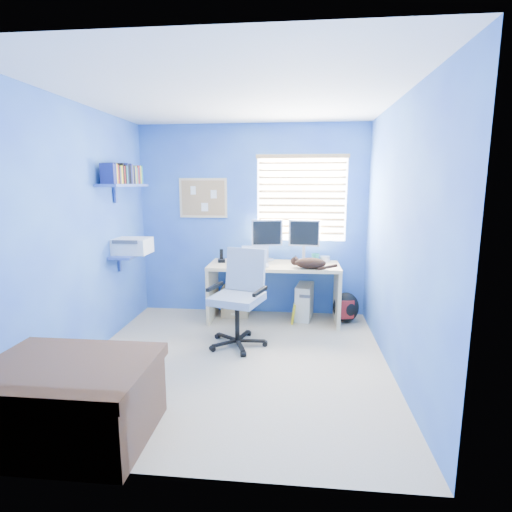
# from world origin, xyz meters

# --- Properties ---
(floor) EXTENTS (3.00, 3.20, 0.00)m
(floor) POSITION_xyz_m (0.00, 0.00, 0.00)
(floor) COLOR #BDAB96
(floor) RESTS_ON ground
(ceiling) EXTENTS (3.00, 3.20, 0.00)m
(ceiling) POSITION_xyz_m (0.00, 0.00, 2.50)
(ceiling) COLOR white
(ceiling) RESTS_ON wall_back
(wall_back) EXTENTS (3.00, 0.01, 2.50)m
(wall_back) POSITION_xyz_m (0.00, 1.60, 1.25)
(wall_back) COLOR blue
(wall_back) RESTS_ON ground
(wall_front) EXTENTS (3.00, 0.01, 2.50)m
(wall_front) POSITION_xyz_m (0.00, -1.60, 1.25)
(wall_front) COLOR blue
(wall_front) RESTS_ON ground
(wall_left) EXTENTS (0.01, 3.20, 2.50)m
(wall_left) POSITION_xyz_m (-1.50, 0.00, 1.25)
(wall_left) COLOR blue
(wall_left) RESTS_ON ground
(wall_right) EXTENTS (0.01, 3.20, 2.50)m
(wall_right) POSITION_xyz_m (1.50, 0.00, 1.25)
(wall_right) COLOR blue
(wall_right) RESTS_ON ground
(desk) EXTENTS (1.63, 0.65, 0.74)m
(desk) POSITION_xyz_m (0.32, 1.26, 0.37)
(desk) COLOR #D5B17C
(desk) RESTS_ON floor
(laptop) EXTENTS (0.36, 0.30, 0.22)m
(laptop) POSITION_xyz_m (0.09, 1.14, 0.85)
(laptop) COLOR silver
(laptop) RESTS_ON desk
(monitor_left) EXTENTS (0.41, 0.18, 0.54)m
(monitor_left) POSITION_xyz_m (0.21, 1.47, 1.01)
(monitor_left) COLOR silver
(monitor_left) RESTS_ON desk
(monitor_right) EXTENTS (0.41, 0.17, 0.54)m
(monitor_right) POSITION_xyz_m (0.69, 1.49, 1.01)
(monitor_right) COLOR silver
(monitor_right) RESTS_ON desk
(phone) EXTENTS (0.11, 0.13, 0.17)m
(phone) POSITION_xyz_m (-0.37, 1.31, 0.82)
(phone) COLOR black
(phone) RESTS_ON desk
(mug) EXTENTS (0.10, 0.09, 0.10)m
(mug) POSITION_xyz_m (0.84, 1.48, 0.79)
(mug) COLOR #1D8475
(mug) RESTS_ON desk
(cd_spindle) EXTENTS (0.13, 0.13, 0.07)m
(cd_spindle) POSITION_xyz_m (0.96, 1.48, 0.78)
(cd_spindle) COLOR silver
(cd_spindle) RESTS_ON desk
(cat) EXTENTS (0.41, 0.30, 0.13)m
(cat) POSITION_xyz_m (0.76, 1.03, 0.81)
(cat) COLOR black
(cat) RESTS_ON desk
(tower_pc) EXTENTS (0.26, 0.46, 0.45)m
(tower_pc) POSITION_xyz_m (0.71, 1.38, 0.23)
(tower_pc) COLOR beige
(tower_pc) RESTS_ON floor
(drawer_boxes) EXTENTS (0.35, 0.28, 0.41)m
(drawer_boxes) POSITION_xyz_m (-0.19, 1.38, 0.20)
(drawer_boxes) COLOR tan
(drawer_boxes) RESTS_ON floor
(yellow_book) EXTENTS (0.03, 0.17, 0.24)m
(yellow_book) POSITION_xyz_m (0.57, 1.18, 0.12)
(yellow_book) COLOR yellow
(yellow_book) RESTS_ON floor
(backpack) EXTENTS (0.38, 0.33, 0.38)m
(backpack) POSITION_xyz_m (1.23, 1.29, 0.19)
(backpack) COLOR black
(backpack) RESTS_ON floor
(bed_corner) EXTENTS (1.13, 0.81, 0.54)m
(bed_corner) POSITION_xyz_m (-0.96, -1.30, 0.27)
(bed_corner) COLOR #4E3325
(bed_corner) RESTS_ON floor
(office_chair) EXTENTS (0.75, 0.75, 1.04)m
(office_chair) POSITION_xyz_m (-0.01, 0.45, 0.39)
(office_chair) COLOR black
(office_chair) RESTS_ON floor
(window_blinds) EXTENTS (1.15, 0.05, 1.10)m
(window_blinds) POSITION_xyz_m (0.65, 1.57, 1.55)
(window_blinds) COLOR white
(window_blinds) RESTS_ON ground
(corkboard) EXTENTS (0.64, 0.02, 0.52)m
(corkboard) POSITION_xyz_m (-0.65, 1.58, 1.55)
(corkboard) COLOR #D5B17C
(corkboard) RESTS_ON ground
(wall_shelves) EXTENTS (0.42, 0.90, 1.05)m
(wall_shelves) POSITION_xyz_m (-1.35, 0.75, 1.43)
(wall_shelves) COLOR #3B54A4
(wall_shelves) RESTS_ON ground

